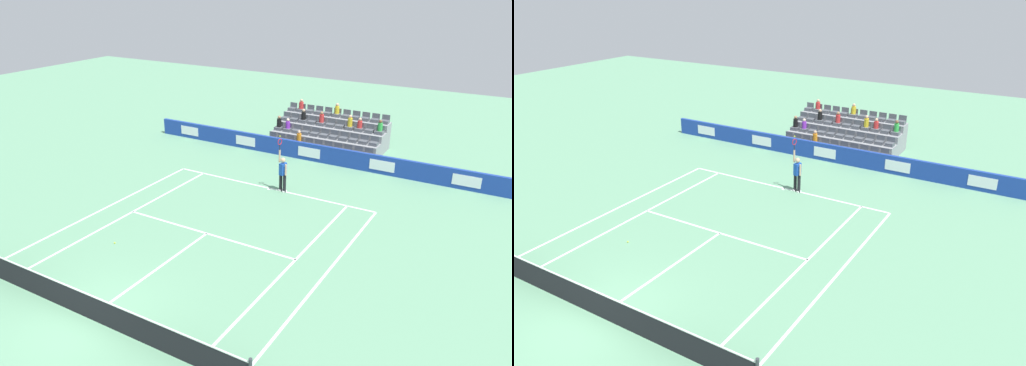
{
  "view_description": "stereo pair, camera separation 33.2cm",
  "coord_description": "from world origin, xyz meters",
  "views": [
    {
      "loc": [
        -10.97,
        8.39,
        9.95
      ],
      "look_at": [
        -0.36,
        -9.88,
        1.1
      ],
      "focal_mm": 34.93,
      "sensor_mm": 36.0,
      "label": 1
    },
    {
      "loc": [
        -11.26,
        8.22,
        9.95
      ],
      "look_at": [
        -0.36,
        -9.88,
        1.1
      ],
      "focal_mm": 34.93,
      "sensor_mm": 36.0,
      "label": 2
    }
  ],
  "objects": [
    {
      "name": "line_centre_mark",
      "position": [
        0.0,
        -11.79,
        0.0
      ],
      "size": [
        0.1,
        0.2,
        0.01
      ],
      "primitive_type": "cube",
      "color": "white",
      "rests_on": "ground"
    },
    {
      "name": "tennis_net",
      "position": [
        0.0,
        0.0,
        0.49
      ],
      "size": [
        11.97,
        0.1,
        1.07
      ],
      "color": "#33383D",
      "rests_on": "ground"
    },
    {
      "name": "line_singles_sideline_right",
      "position": [
        -4.12,
        -5.95,
        0.0
      ],
      "size": [
        0.1,
        11.89,
        0.01
      ],
      "primitive_type": "cube",
      "color": "white",
      "rests_on": "ground"
    },
    {
      "name": "stadium_stand",
      "position": [
        0.01,
        -19.62,
        0.68
      ],
      "size": [
        6.82,
        3.8,
        2.54
      ],
      "color": "gray",
      "rests_on": "ground"
    },
    {
      "name": "line_service",
      "position": [
        0.0,
        -6.4,
        0.0
      ],
      "size": [
        8.23,
        0.1,
        0.01
      ],
      "primitive_type": "cube",
      "color": "white",
      "rests_on": "ground"
    },
    {
      "name": "ground_plane",
      "position": [
        0.0,
        0.0,
        0.0
      ],
      "size": [
        80.0,
        80.0,
        0.0
      ],
      "primitive_type": "plane",
      "color": "#669E77"
    },
    {
      "name": "sponsor_barrier",
      "position": [
        0.0,
        -16.68,
        0.51
      ],
      "size": [
        21.42,
        0.22,
        1.01
      ],
      "color": "#193899",
      "rests_on": "ground"
    },
    {
      "name": "line_centre_service",
      "position": [
        0.0,
        -3.2,
        0.0
      ],
      "size": [
        0.1,
        6.4,
        0.01
      ],
      "primitive_type": "cube",
      "color": "white",
      "rests_on": "ground"
    },
    {
      "name": "line_doubles_sideline_right",
      "position": [
        -5.49,
        -5.95,
        0.0
      ],
      "size": [
        0.1,
        11.89,
        0.01
      ],
      "primitive_type": "cube",
      "color": "white",
      "rests_on": "ground"
    },
    {
      "name": "line_baseline",
      "position": [
        0.0,
        -11.89,
        0.0
      ],
      "size": [
        10.97,
        0.1,
        0.01
      ],
      "primitive_type": "cube",
      "color": "white",
      "rests_on": "ground"
    },
    {
      "name": "line_doubles_sideline_left",
      "position": [
        5.49,
        -5.95,
        0.0
      ],
      "size": [
        0.1,
        11.89,
        0.01
      ],
      "primitive_type": "cube",
      "color": "white",
      "rests_on": "ground"
    },
    {
      "name": "loose_tennis_ball",
      "position": [
        2.7,
        -3.85,
        0.03
      ],
      "size": [
        0.07,
        0.07,
        0.07
      ],
      "primitive_type": "sphere",
      "color": "#D1E533",
      "rests_on": "ground"
    },
    {
      "name": "line_singles_sideline_left",
      "position": [
        4.12,
        -5.95,
        0.0
      ],
      "size": [
        0.1,
        11.89,
        0.01
      ],
      "primitive_type": "cube",
      "color": "white",
      "rests_on": "ground"
    },
    {
      "name": "tennis_player",
      "position": [
        -0.71,
        -11.88,
        0.99
      ],
      "size": [
        0.51,
        0.4,
        2.85
      ],
      "color": "black",
      "rests_on": "ground"
    }
  ]
}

